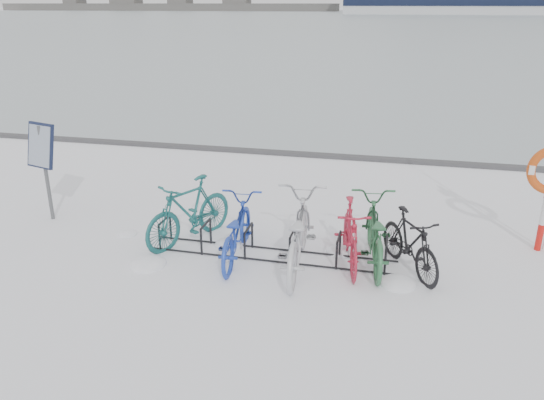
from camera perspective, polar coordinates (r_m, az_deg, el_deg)
ground at (r=8.53m, az=-0.18°, el=-5.99°), size 900.00×900.00×0.00m
ice_sheet at (r=162.47m, az=13.54°, el=18.58°), size 400.00×298.00×0.02m
quay_edge at (r=13.95m, az=5.56°, el=4.78°), size 400.00×0.25×0.10m
bike_rack at (r=8.45m, az=-0.18°, el=-4.89°), size 4.00×0.48×0.46m
info_board at (r=10.34m, az=-23.54°, el=4.83°), size 0.65×0.39×1.82m
shoreline at (r=294.70m, az=-12.11°, el=19.83°), size 180.00×12.00×9.50m
bike_0 at (r=8.96m, az=-8.91°, el=-0.98°), size 1.29×1.91×1.12m
bike_1 at (r=8.32m, az=-3.90°, el=-3.00°), size 0.81×1.93×0.99m
bike_2 at (r=7.98m, az=2.76°, el=-3.35°), size 0.94×2.26×1.16m
bike_3 at (r=8.16m, az=8.45°, el=-3.51°), size 0.81×1.77×1.03m
bike_4 at (r=8.30m, az=10.95°, el=-3.19°), size 0.96×2.07×1.04m
bike_5 at (r=8.16m, az=14.64°, el=-4.26°), size 1.19×1.60×0.96m
snow_drifts at (r=8.38m, az=-2.43°, el=-6.51°), size 5.07×1.67×0.21m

